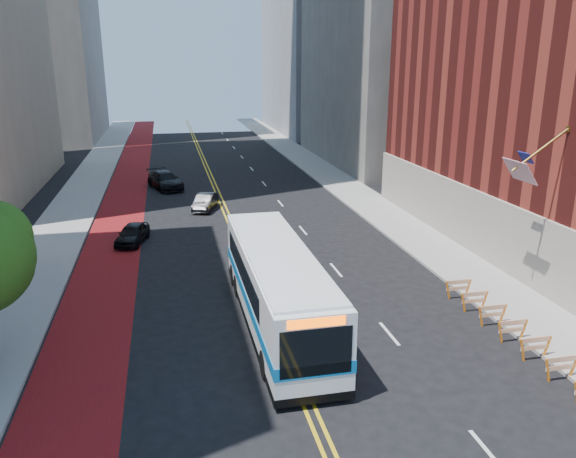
% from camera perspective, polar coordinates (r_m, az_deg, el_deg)
% --- Properties ---
extents(ground, '(160.00, 160.00, 0.00)m').
position_cam_1_polar(ground, '(19.30, 3.32, -20.00)').
color(ground, black).
rests_on(ground, ground).
extents(sidewalk_left, '(4.00, 140.00, 0.15)m').
position_cam_1_polar(sidewalk_left, '(46.93, -21.32, 1.47)').
color(sidewalk_left, gray).
rests_on(sidewalk_left, ground).
extents(sidewalk_right, '(4.00, 140.00, 0.15)m').
position_cam_1_polar(sidewalk_right, '(49.08, 7.50, 3.13)').
color(sidewalk_right, gray).
rests_on(sidewalk_right, ground).
extents(bus_lane_paint, '(3.60, 140.00, 0.01)m').
position_cam_1_polar(bus_lane_paint, '(46.47, -16.57, 1.69)').
color(bus_lane_paint, maroon).
rests_on(bus_lane_paint, ground).
extents(center_line_inner, '(0.14, 140.00, 0.01)m').
position_cam_1_polar(center_line_inner, '(46.50, -6.80, 2.29)').
color(center_line_inner, gold).
rests_on(center_line_inner, ground).
extents(center_line_outer, '(0.14, 140.00, 0.01)m').
position_cam_1_polar(center_line_outer, '(46.53, -6.36, 2.32)').
color(center_line_outer, gold).
rests_on(center_line_outer, ground).
extents(lane_dashes, '(0.14, 98.20, 0.01)m').
position_cam_1_polar(lane_dashes, '(54.86, -2.45, 4.63)').
color(lane_dashes, silver).
rests_on(lane_dashes, ground).
extents(construction_barriers, '(1.42, 10.91, 1.00)m').
position_cam_1_polar(construction_barriers, '(25.41, 22.81, -9.97)').
color(construction_barriers, orange).
rests_on(construction_barriers, ground).
extents(transit_bus, '(2.95, 13.22, 3.63)m').
position_cam_1_polar(transit_bus, '(25.22, -1.17, -5.73)').
color(transit_bus, white).
rests_on(transit_bus, ground).
extents(car_a, '(2.47, 4.05, 1.29)m').
position_cam_1_polar(car_a, '(38.12, -15.54, -0.47)').
color(car_a, black).
rests_on(car_a, ground).
extents(car_b, '(2.47, 4.08, 1.27)m').
position_cam_1_polar(car_b, '(45.57, -8.40, 2.75)').
color(car_b, black).
rests_on(car_b, ground).
extents(car_c, '(3.78, 5.82, 1.57)m').
position_cam_1_polar(car_c, '(53.81, -12.38, 4.86)').
color(car_c, black).
rests_on(car_c, ground).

